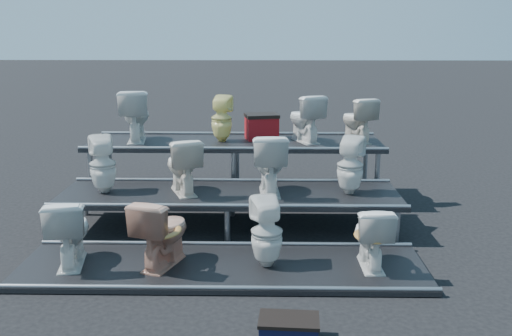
{
  "coord_description": "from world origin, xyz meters",
  "views": [
    {
      "loc": [
        0.46,
        -6.8,
        2.44
      ],
      "look_at": [
        0.33,
        0.1,
        0.75
      ],
      "focal_mm": 40.0,
      "sensor_mm": 36.0,
      "label": 1
    }
  ],
  "objects_px": {
    "step_stool": "(289,331)",
    "toilet_4": "(103,164)",
    "toilet_1": "(162,231)",
    "toilet_5": "(182,165)",
    "toilet_9": "(222,119)",
    "toilet_6": "(269,163)",
    "toilet_0": "(69,231)",
    "toilet_8": "(135,115)",
    "toilet_7": "(350,165)",
    "toilet_10": "(305,118)",
    "toilet_3": "(371,236)",
    "red_crate": "(262,128)",
    "toilet_11": "(357,120)",
    "toilet_2": "(267,232)"
  },
  "relations": [
    {
      "from": "toilet_6",
      "to": "toilet_11",
      "type": "xyz_separation_m",
      "value": [
        1.26,
        1.3,
        0.34
      ]
    },
    {
      "from": "toilet_11",
      "to": "red_crate",
      "type": "height_order",
      "value": "toilet_11"
    },
    {
      "from": "toilet_3",
      "to": "toilet_5",
      "type": "relative_size",
      "value": 0.95
    },
    {
      "from": "toilet_7",
      "to": "red_crate",
      "type": "distance_m",
      "value": 1.85
    },
    {
      "from": "toilet_11",
      "to": "step_stool",
      "type": "distance_m",
      "value": 4.26
    },
    {
      "from": "toilet_5",
      "to": "red_crate",
      "type": "bearing_deg",
      "value": -144.24
    },
    {
      "from": "toilet_1",
      "to": "toilet_2",
      "type": "xyz_separation_m",
      "value": [
        1.07,
        0.0,
        -0.0
      ]
    },
    {
      "from": "toilet_9",
      "to": "toilet_10",
      "type": "xyz_separation_m",
      "value": [
        1.19,
        0.0,
        0.01
      ]
    },
    {
      "from": "toilet_4",
      "to": "step_stool",
      "type": "bearing_deg",
      "value": 108.61
    },
    {
      "from": "toilet_10",
      "to": "step_stool",
      "type": "height_order",
      "value": "toilet_10"
    },
    {
      "from": "toilet_1",
      "to": "toilet_10",
      "type": "xyz_separation_m",
      "value": [
        1.61,
        2.6,
        0.78
      ]
    },
    {
      "from": "toilet_8",
      "to": "toilet_9",
      "type": "bearing_deg",
      "value": 172.21
    },
    {
      "from": "toilet_3",
      "to": "red_crate",
      "type": "distance_m",
      "value": 3.07
    },
    {
      "from": "toilet_10",
      "to": "toilet_4",
      "type": "bearing_deg",
      "value": 4.04
    },
    {
      "from": "toilet_10",
      "to": "toilet_6",
      "type": "bearing_deg",
      "value": 45.63
    },
    {
      "from": "toilet_0",
      "to": "toilet_1",
      "type": "distance_m",
      "value": 0.96
    },
    {
      "from": "toilet_1",
      "to": "toilet_11",
      "type": "bearing_deg",
      "value": -112.9
    },
    {
      "from": "toilet_0",
      "to": "toilet_9",
      "type": "bearing_deg",
      "value": -128.29
    },
    {
      "from": "toilet_5",
      "to": "toilet_11",
      "type": "xyz_separation_m",
      "value": [
        2.33,
        1.3,
        0.37
      ]
    },
    {
      "from": "toilet_2",
      "to": "toilet_9",
      "type": "relative_size",
      "value": 1.1
    },
    {
      "from": "toilet_1",
      "to": "step_stool",
      "type": "relative_size",
      "value": 1.57
    },
    {
      "from": "toilet_3",
      "to": "toilet_8",
      "type": "distance_m",
      "value": 4.03
    },
    {
      "from": "toilet_0",
      "to": "red_crate",
      "type": "bearing_deg",
      "value": -135.42
    },
    {
      "from": "toilet_1",
      "to": "step_stool",
      "type": "xyz_separation_m",
      "value": [
        1.25,
        -1.37,
        -0.34
      ]
    },
    {
      "from": "red_crate",
      "to": "step_stool",
      "type": "relative_size",
      "value": 0.97
    },
    {
      "from": "toilet_6",
      "to": "toilet_8",
      "type": "xyz_separation_m",
      "value": [
        -1.92,
        1.3,
        0.4
      ]
    },
    {
      "from": "toilet_2",
      "to": "toilet_4",
      "type": "xyz_separation_m",
      "value": [
        -2.03,
        1.3,
        0.39
      ]
    },
    {
      "from": "toilet_0",
      "to": "toilet_3",
      "type": "relative_size",
      "value": 1.1
    },
    {
      "from": "toilet_7",
      "to": "toilet_9",
      "type": "bearing_deg",
      "value": -15.05
    },
    {
      "from": "toilet_1",
      "to": "toilet_7",
      "type": "relative_size",
      "value": 1.02
    },
    {
      "from": "toilet_5",
      "to": "toilet_9",
      "type": "height_order",
      "value": "toilet_9"
    },
    {
      "from": "toilet_1",
      "to": "toilet_10",
      "type": "bearing_deg",
      "value": -102.45
    },
    {
      "from": "toilet_4",
      "to": "toilet_3",
      "type": "bearing_deg",
      "value": 136.21
    },
    {
      "from": "toilet_0",
      "to": "toilet_4",
      "type": "xyz_separation_m",
      "value": [
        0.01,
        1.3,
        0.39
      ]
    },
    {
      "from": "toilet_0",
      "to": "toilet_7",
      "type": "bearing_deg",
      "value": -167.22
    },
    {
      "from": "toilet_7",
      "to": "red_crate",
      "type": "height_order",
      "value": "red_crate"
    },
    {
      "from": "toilet_2",
      "to": "toilet_4",
      "type": "relative_size",
      "value": 1.02
    },
    {
      "from": "red_crate",
      "to": "toilet_5",
      "type": "bearing_deg",
      "value": -134.89
    },
    {
      "from": "toilet_5",
      "to": "toilet_9",
      "type": "distance_m",
      "value": 1.41
    },
    {
      "from": "toilet_7",
      "to": "toilet_8",
      "type": "bearing_deg",
      "value": -1.19
    },
    {
      "from": "toilet_1",
      "to": "toilet_9",
      "type": "height_order",
      "value": "toilet_9"
    },
    {
      "from": "toilet_3",
      "to": "toilet_4",
      "type": "distance_m",
      "value": 3.38
    },
    {
      "from": "toilet_6",
      "to": "toilet_0",
      "type": "bearing_deg",
      "value": 29.02
    },
    {
      "from": "toilet_3",
      "to": "toilet_8",
      "type": "relative_size",
      "value": 0.88
    },
    {
      "from": "toilet_0",
      "to": "toilet_5",
      "type": "height_order",
      "value": "toilet_5"
    },
    {
      "from": "toilet_2",
      "to": "red_crate",
      "type": "xyz_separation_m",
      "value": [
        -0.08,
        2.78,
        0.6
      ]
    },
    {
      "from": "step_stool",
      "to": "toilet_4",
      "type": "bearing_deg",
      "value": 133.24
    },
    {
      "from": "toilet_7",
      "to": "toilet_1",
      "type": "bearing_deg",
      "value": 54.69
    },
    {
      "from": "red_crate",
      "to": "toilet_6",
      "type": "bearing_deg",
      "value": -97.7
    },
    {
      "from": "toilet_8",
      "to": "red_crate",
      "type": "distance_m",
      "value": 1.84
    }
  ]
}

